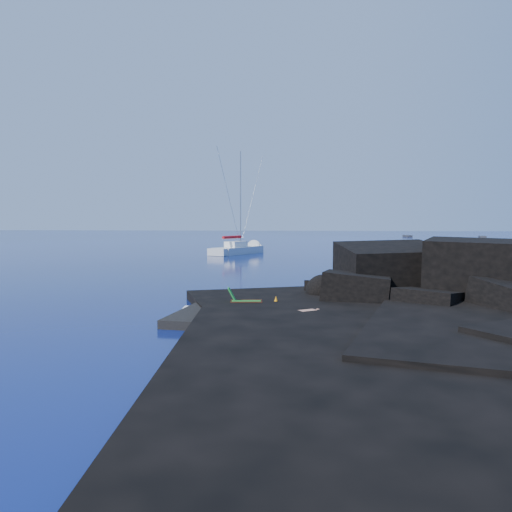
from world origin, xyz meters
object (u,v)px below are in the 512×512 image
Objects in this scene: sunbather at (308,313)px; distant_boat_a at (407,237)px; distant_boat_b at (482,238)px; sailboat at (238,254)px; marker_cone at (276,302)px; deck_chair at (246,297)px.

sunbather is 0.48× the size of distant_boat_a.
distant_boat_b reaches higher than distant_boat_a.
sunbather is (9.58, -43.66, 0.53)m from sailboat.
marker_cone reaches higher than distant_boat_a.
distant_boat_a is at bearing 89.62° from sailboat.
marker_cone is 0.13× the size of distant_boat_a.
sailboat reaches higher than marker_cone.
distant_boat_a is (27.59, 114.83, -0.85)m from deck_chair.
sunbather reaches higher than distant_boat_a.
sailboat is 44.70m from sunbather.
deck_chair reaches higher than distant_boat_b.
sailboat is 3.40× the size of distant_boat_a.
deck_chair is 0.78× the size of sunbather.
distant_boat_a is (24.82, 116.64, -0.53)m from sunbather.
distant_boat_b is at bearing 34.89° from sunbather.
marker_cone is (-1.46, 2.11, 0.07)m from sunbather.
marker_cone is at bearing -100.02° from distant_boat_b.
sailboat reaches higher than deck_chair.
deck_chair is 114.84m from distant_boat_b.
distant_boat_a is 0.84× the size of distant_boat_b.
distant_boat_a is (26.28, 114.53, -0.61)m from marker_cone.
distant_boat_a is at bearing 77.08° from marker_cone.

